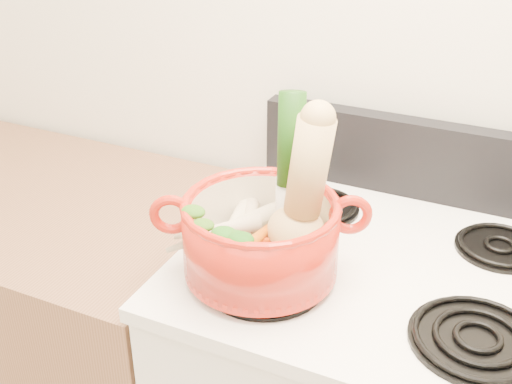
% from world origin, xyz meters
% --- Properties ---
extents(wall_back, '(3.50, 0.02, 2.60)m').
position_xyz_m(wall_back, '(0.00, 1.75, 1.30)').
color(wall_back, white).
rests_on(wall_back, floor).
extents(cooktop, '(0.78, 0.67, 0.03)m').
position_xyz_m(cooktop, '(0.00, 1.40, 0.93)').
color(cooktop, white).
rests_on(cooktop, stove_body).
extents(control_backsplash, '(0.76, 0.05, 0.18)m').
position_xyz_m(control_backsplash, '(0.00, 1.70, 1.04)').
color(control_backsplash, black).
rests_on(control_backsplash, cooktop).
extents(counter_left, '(1.36, 0.65, 0.90)m').
position_xyz_m(counter_left, '(-1.07, 1.40, 0.45)').
color(counter_left, brown).
rests_on(counter_left, floor).
extents(burner_front_left, '(0.22, 0.22, 0.02)m').
position_xyz_m(burner_front_left, '(-0.19, 1.24, 0.96)').
color(burner_front_left, black).
rests_on(burner_front_left, cooktop).
extents(burner_front_right, '(0.22, 0.22, 0.02)m').
position_xyz_m(burner_front_right, '(0.19, 1.24, 0.96)').
color(burner_front_right, black).
rests_on(burner_front_right, cooktop).
extents(burner_back_left, '(0.17, 0.17, 0.02)m').
position_xyz_m(burner_back_left, '(-0.19, 1.54, 0.96)').
color(burner_back_left, black).
rests_on(burner_back_left, cooktop).
extents(burner_back_right, '(0.17, 0.17, 0.02)m').
position_xyz_m(burner_back_right, '(0.19, 1.54, 0.96)').
color(burner_back_right, black).
rests_on(burner_back_right, cooktop).
extents(dutch_oven, '(0.37, 0.37, 0.14)m').
position_xyz_m(dutch_oven, '(-0.20, 1.26, 1.04)').
color(dutch_oven, '#AE1C0E').
rests_on(dutch_oven, burner_front_left).
extents(pot_handle_left, '(0.08, 0.05, 0.08)m').
position_xyz_m(pot_handle_left, '(-0.35, 1.19, 1.09)').
color(pot_handle_left, '#AE1C0E').
rests_on(pot_handle_left, dutch_oven).
extents(pot_handle_right, '(0.08, 0.05, 0.08)m').
position_xyz_m(pot_handle_right, '(-0.06, 1.32, 1.09)').
color(pot_handle_right, '#AE1C0E').
rests_on(pot_handle_right, dutch_oven).
extents(squash, '(0.17, 0.14, 0.29)m').
position_xyz_m(squash, '(-0.15, 1.29, 1.14)').
color(squash, tan).
rests_on(squash, dutch_oven).
extents(leek, '(0.08, 0.10, 0.32)m').
position_xyz_m(leek, '(-0.18, 1.31, 1.15)').
color(leek, beige).
rests_on(leek, dutch_oven).
extents(ginger, '(0.10, 0.08, 0.05)m').
position_xyz_m(ginger, '(-0.19, 1.36, 1.02)').
color(ginger, tan).
rests_on(ginger, dutch_oven).
extents(parsnip_0, '(0.06, 0.25, 0.07)m').
position_xyz_m(parsnip_0, '(-0.28, 1.30, 1.02)').
color(parsnip_0, beige).
rests_on(parsnip_0, dutch_oven).
extents(parsnip_1, '(0.18, 0.19, 0.06)m').
position_xyz_m(parsnip_1, '(-0.29, 1.26, 1.03)').
color(parsnip_1, beige).
rests_on(parsnip_1, dutch_oven).
extents(parsnip_2, '(0.10, 0.18, 0.05)m').
position_xyz_m(parsnip_2, '(-0.25, 1.31, 1.03)').
color(parsnip_2, beige).
rests_on(parsnip_2, dutch_oven).
extents(parsnip_3, '(0.16, 0.12, 0.05)m').
position_xyz_m(parsnip_3, '(-0.29, 1.26, 1.03)').
color(parsnip_3, '#EFE2C2').
rests_on(parsnip_3, dutch_oven).
extents(parsnip_4, '(0.16, 0.18, 0.06)m').
position_xyz_m(parsnip_4, '(-0.25, 1.30, 1.04)').
color(parsnip_4, beige).
rests_on(parsnip_4, dutch_oven).
extents(carrot_0, '(0.04, 0.15, 0.04)m').
position_xyz_m(carrot_0, '(-0.20, 1.22, 1.01)').
color(carrot_0, '#BB5609').
rests_on(carrot_0, dutch_oven).
extents(carrot_1, '(0.10, 0.14, 0.04)m').
position_xyz_m(carrot_1, '(-0.23, 1.21, 1.02)').
color(carrot_1, '#DC470B').
rests_on(carrot_1, dutch_oven).
extents(carrot_2, '(0.07, 0.19, 0.05)m').
position_xyz_m(carrot_2, '(-0.17, 1.23, 1.03)').
color(carrot_2, '#CC490A').
rests_on(carrot_2, dutch_oven).
extents(carrot_3, '(0.15, 0.11, 0.04)m').
position_xyz_m(carrot_3, '(-0.24, 1.22, 1.03)').
color(carrot_3, '#DD4C0B').
rests_on(carrot_3, dutch_oven).
extents(carrot_4, '(0.06, 0.18, 0.05)m').
position_xyz_m(carrot_4, '(-0.20, 1.23, 1.04)').
color(carrot_4, '#CC5F0A').
rests_on(carrot_4, dutch_oven).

